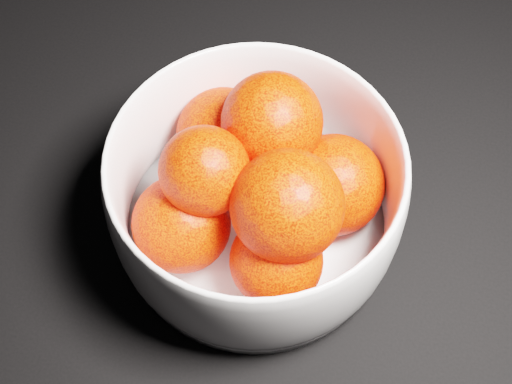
# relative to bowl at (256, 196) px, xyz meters

# --- Properties ---
(bowl) EXTENTS (0.20, 0.20, 0.10)m
(bowl) POSITION_rel_bowl_xyz_m (0.00, 0.00, 0.00)
(bowl) COLOR white
(bowl) RESTS_ON ground
(orange_pile) EXTENTS (0.16, 0.15, 0.11)m
(orange_pile) POSITION_rel_bowl_xyz_m (0.00, 0.00, 0.01)
(orange_pile) COLOR #FF2204
(orange_pile) RESTS_ON bowl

